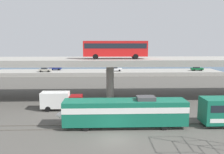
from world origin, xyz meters
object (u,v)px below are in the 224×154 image
Objects in this scene: parked_car_1 at (55,68)px; parked_car_2 at (115,69)px; train_locomotive at (119,111)px; parked_car_3 at (45,70)px; service_truck_east at (61,100)px; parked_car_0 at (197,68)px; transit_bus_on_overpass at (115,48)px.

parked_car_1 is 21.65m from parked_car_2.
parked_car_3 is (-21.85, 48.28, -0.09)m from train_locomotive.
service_truck_east is at bearing -77.20° from parked_car_1.
parked_car_0 is at bearing 1.80° from parked_car_3.
transit_bus_on_overpass reaches higher than train_locomotive.
transit_bus_on_overpass is 14.12m from service_truck_east.
service_truck_east is 57.71m from parked_car_0.
parked_car_3 is (-12.61, 39.99, 0.46)m from service_truck_east.
parked_car_3 is (-2.38, -5.06, -0.00)m from parked_car_1.
transit_bus_on_overpass is 47.55m from parked_car_0.
parked_car_0 is 0.88× the size of parked_car_2.
service_truck_east is at bearing -105.03° from parked_car_2.
parked_car_0 is at bearing 49.44° from transit_bus_on_overpass.
train_locomotive reaches higher than parked_car_3.
parked_car_0 is (39.94, 41.65, 0.46)m from service_truck_east.
train_locomotive is at bearing -92.14° from parked_car_2.
parked_car_2 is 1.15× the size of parked_car_3.
parked_car_1 is (-10.23, 45.06, 0.47)m from service_truck_east.
service_truck_east is 41.94m from parked_car_3.
service_truck_east is 42.78m from parked_car_2.
transit_bus_on_overpass is at bearing -92.62° from parked_car_2.
transit_bus_on_overpass is 41.29m from parked_car_3.
parked_car_0 is at bearing 0.65° from parked_car_2.
train_locomotive is 56.78m from parked_car_1.
parked_car_0 is 0.98× the size of parked_car_1.
parked_car_0 and parked_car_2 have the same top height.
service_truck_east is at bearing -72.50° from parked_car_3.
transit_bus_on_overpass is at bearing 32.56° from service_truck_east.
parked_car_1 is 0.90× the size of parked_car_2.
parked_car_0 is at bearing 46.20° from service_truck_east.
parked_car_1 is at bearing 102.80° from service_truck_east.
parked_car_2 is (1.62, 35.27, -8.07)m from transit_bus_on_overpass.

